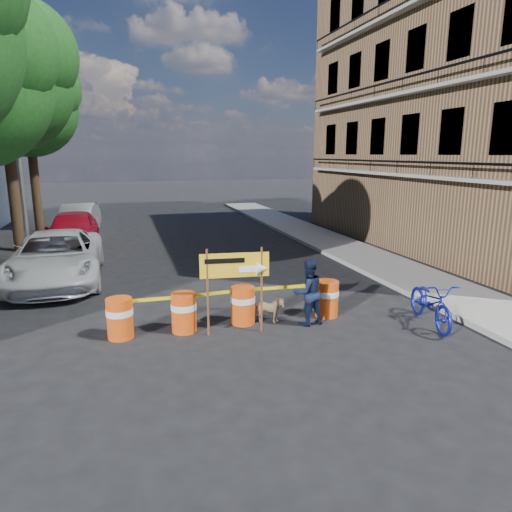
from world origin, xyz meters
TOP-DOWN VIEW (x-y plane):
  - ground at (0.00, 0.00)m, footprint 120.00×120.00m
  - sidewalk_east at (6.20, 6.00)m, footprint 2.40×40.00m
  - apartment_building at (12.00, 8.00)m, footprint 8.00×16.00m
  - tree_mid_b at (-6.73, 12.00)m, footprint 5.67×5.40m
  - tree_far at (-6.74, 17.00)m, footprint 5.04×4.80m
  - streetlamp at (-5.93, 9.50)m, footprint 1.25×0.18m
  - barrel_far_left at (-2.78, 1.25)m, footprint 0.58×0.58m
  - barrel_mid_left at (-1.40, 1.22)m, footprint 0.58×0.58m
  - barrel_mid_right at (0.01, 1.35)m, footprint 0.58×0.58m
  - barrel_far_right at (2.13, 1.25)m, footprint 0.58×0.58m
  - detour_sign at (-0.11, 0.76)m, footprint 1.52×0.33m
  - pedestrian at (1.45, 0.86)m, footprint 0.84×0.70m
  - bicycle at (4.22, 0.05)m, footprint 0.95×1.23m
  - dog at (0.59, 1.20)m, footprint 0.82×0.54m
  - suv_white at (-4.66, 6.42)m, footprint 2.69×5.70m
  - sedan_red at (-4.64, 11.47)m, footprint 1.96×4.85m
  - sedan_silver at (-4.80, 15.98)m, footprint 2.03×4.59m

SIDE VIEW (x-z plane):
  - ground at x=0.00m, z-range 0.00..0.00m
  - sidewalk_east at x=6.20m, z-range 0.00..0.15m
  - dog at x=0.59m, z-range 0.00..0.64m
  - barrel_far_left at x=-2.78m, z-range 0.02..0.92m
  - barrel_mid_left at x=-1.40m, z-range 0.02..0.92m
  - barrel_mid_right at x=0.01m, z-range 0.02..0.92m
  - barrel_far_right at x=2.13m, z-range 0.02..0.92m
  - sedan_silver at x=-4.80m, z-range 0.00..1.47m
  - suv_white at x=-4.66m, z-range 0.00..1.57m
  - pedestrian at x=1.45m, z-range 0.00..1.58m
  - sedan_red at x=-4.64m, z-range 0.00..1.65m
  - bicycle at x=4.22m, z-range 0.00..2.09m
  - detour_sign at x=-0.11m, z-range 0.46..2.42m
  - streetlamp at x=-5.93m, z-range 0.38..8.38m
  - apartment_building at x=12.00m, z-range 0.00..12.00m
  - tree_far at x=-6.74m, z-range 1.80..10.64m
  - tree_mid_b at x=-6.73m, z-range 1.90..11.53m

